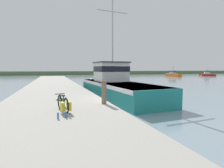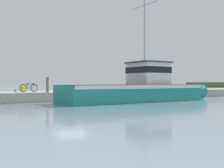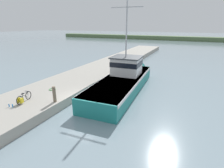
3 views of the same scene
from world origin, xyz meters
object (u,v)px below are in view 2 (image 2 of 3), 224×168
Objects in this scene: mooring_post at (48,85)px; water_bottle_by_bike at (14,91)px; water_bottle_on_curb at (16,91)px; bicycle_touring at (27,88)px; fishing_boat_main at (139,88)px.

water_bottle_by_bike is at bearing -138.34° from mooring_post.
mooring_post reaches higher than water_bottle_on_curb.
water_bottle_by_bike is at bearing -167.16° from water_bottle_on_curb.
water_bottle_by_bike is at bearing -117.54° from bicycle_touring.
bicycle_touring is 2.52m from mooring_post.
mooring_post is (2.21, 1.19, 0.30)m from bicycle_touring.
water_bottle_on_curb is at bearing -101.07° from bicycle_touring.
bicycle_touring is 1.30× the size of mooring_post.
fishing_boat_main is 7.74m from mooring_post.
mooring_post is 5.42× the size of water_bottle_by_bike.
fishing_boat_main is 9.84m from bicycle_touring.
water_bottle_on_curb is 0.31m from water_bottle_by_bike.
mooring_post is at bearing 16.07° from bicycle_touring.
mooring_post is (-3.17, -7.06, 0.29)m from fishing_boat_main.
water_bottle_by_bike is at bearing -124.81° from fishing_boat_main.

